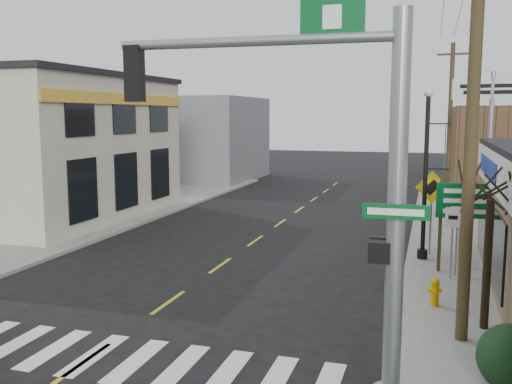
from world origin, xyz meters
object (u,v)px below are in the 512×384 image
(dance_center_sign, at_px, (491,112))
(bare_tree, at_px, (492,176))
(guide_sign, at_px, (465,211))
(utility_pole_far, at_px, (449,128))
(lamp_post, at_px, (428,161))
(utility_pole_near, at_px, (473,98))
(fire_hydrant, at_px, (435,291))
(traffic_signal_pole, at_px, (347,170))

(dance_center_sign, bearing_deg, bare_tree, -87.71)
(guide_sign, distance_m, utility_pole_far, 11.47)
(lamp_post, height_order, utility_pole_near, utility_pole_near)
(fire_hydrant, distance_m, utility_pole_far, 15.23)
(fire_hydrant, relative_size, dance_center_sign, 0.11)
(dance_center_sign, xyz_separation_m, utility_pole_far, (-1.50, 4.29, -0.75))
(traffic_signal_pole, distance_m, guide_sign, 9.73)
(lamp_post, bearing_deg, fire_hydrant, -110.04)
(guide_sign, bearing_deg, dance_center_sign, 73.31)
(fire_hydrant, distance_m, dance_center_sign, 11.60)
(bare_tree, bearing_deg, traffic_signal_pole, -121.20)
(utility_pole_far, bearing_deg, guide_sign, -83.44)
(fire_hydrant, height_order, lamp_post, lamp_post)
(guide_sign, xyz_separation_m, dance_center_sign, (1.23, 6.93, 3.10))
(guide_sign, height_order, lamp_post, lamp_post)
(dance_center_sign, distance_m, utility_pole_near, 12.71)
(dance_center_sign, height_order, utility_pole_far, utility_pole_far)
(guide_sign, relative_size, bare_tree, 0.67)
(dance_center_sign, bearing_deg, guide_sign, -93.08)
(utility_pole_near, xyz_separation_m, utility_pole_far, (0.00, 16.92, -1.00))
(fire_hydrant, bearing_deg, utility_pole_far, 87.80)
(fire_hydrant, xyz_separation_m, lamp_post, (-0.34, 5.00, 2.99))
(dance_center_sign, xyz_separation_m, bare_tree, (-0.96, -11.75, -1.48))
(lamp_post, relative_size, utility_pole_near, 0.56)
(dance_center_sign, bearing_deg, traffic_signal_pole, -95.65)
(traffic_signal_pole, xyz_separation_m, lamp_post, (1.21, 10.71, -0.67))
(guide_sign, bearing_deg, traffic_signal_pole, -111.16)
(fire_hydrant, height_order, utility_pole_far, utility_pole_far)
(dance_center_sign, relative_size, bare_tree, 1.48)
(utility_pole_near, bearing_deg, guide_sign, 84.67)
(traffic_signal_pole, height_order, lamp_post, traffic_signal_pole)
(utility_pole_near, distance_m, utility_pole_far, 16.95)
(bare_tree, bearing_deg, fire_hydrant, 129.56)
(fire_hydrant, height_order, bare_tree, bare_tree)
(bare_tree, height_order, utility_pole_far, utility_pole_far)
(fire_hydrant, xyz_separation_m, utility_pole_far, (0.57, 14.71, 3.92))
(dance_center_sign, distance_m, utility_pole_far, 4.61)
(traffic_signal_pole, xyz_separation_m, guide_sign, (2.38, 9.20, -2.08))
(lamp_post, height_order, bare_tree, lamp_post)
(utility_pole_far, bearing_deg, utility_pole_near, -84.83)
(utility_pole_far, bearing_deg, traffic_signal_pole, -90.73)
(fire_hydrant, height_order, utility_pole_near, utility_pole_near)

